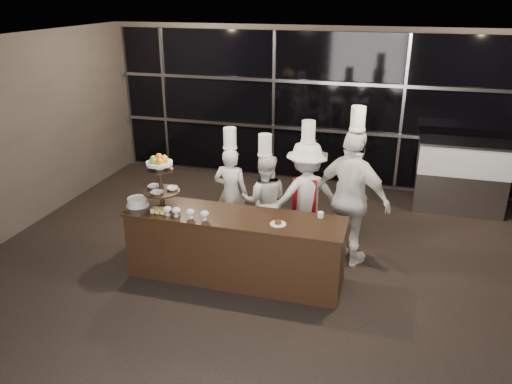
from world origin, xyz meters
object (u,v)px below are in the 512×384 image
(chef_c, at_px, (306,195))
(display_case, at_px, (461,173))
(layer_cake, at_px, (137,202))
(chef_a, at_px, (231,192))
(chef_d, at_px, (352,198))
(chef_b, at_px, (265,200))
(display_stand, at_px, (160,177))
(buffet_counter, at_px, (235,247))

(chef_c, bearing_deg, display_case, 41.39)
(layer_cake, xyz_separation_m, display_case, (4.37, 3.24, -0.29))
(chef_a, height_order, chef_d, chef_d)
(layer_cake, distance_m, chef_d, 2.88)
(chef_a, bearing_deg, chef_b, -8.04)
(layer_cake, height_order, chef_d, chef_d)
(chef_b, relative_size, chef_c, 0.89)
(display_stand, relative_size, chef_a, 0.42)
(display_case, xyz_separation_m, chef_a, (-3.45, -2.07, 0.08))
(display_stand, bearing_deg, buffet_counter, 0.01)
(display_stand, height_order, chef_a, chef_a)
(buffet_counter, bearing_deg, layer_cake, -177.86)
(chef_a, bearing_deg, chef_c, 1.67)
(display_case, xyz_separation_m, chef_b, (-2.90, -2.15, 0.04))
(display_case, relative_size, chef_d, 0.67)
(layer_cake, xyz_separation_m, chef_b, (1.46, 1.09, -0.24))
(display_case, bearing_deg, chef_b, -143.49)
(buffet_counter, relative_size, chef_d, 1.27)
(display_case, height_order, chef_b, chef_b)
(display_stand, bearing_deg, chef_b, 42.73)
(chef_b, xyz_separation_m, chef_c, (0.59, 0.11, 0.10))
(display_stand, bearing_deg, chef_d, 19.60)
(layer_cake, bearing_deg, chef_c, 30.26)
(chef_a, bearing_deg, buffet_counter, -69.23)
(display_stand, bearing_deg, display_case, 38.36)
(layer_cake, relative_size, chef_c, 0.16)
(chef_b, relative_size, chef_d, 0.77)
(buffet_counter, xyz_separation_m, display_stand, (-1.00, -0.00, 0.87))
(buffet_counter, bearing_deg, display_case, 46.48)
(chef_c, bearing_deg, layer_cake, -149.74)
(layer_cake, height_order, chef_c, chef_c)
(display_case, distance_m, chef_d, 2.87)
(chef_a, xyz_separation_m, chef_d, (1.81, -0.26, 0.21))
(buffet_counter, relative_size, chef_c, 1.47)
(buffet_counter, distance_m, chef_b, 1.08)
(display_case, xyz_separation_m, chef_d, (-1.64, -2.34, 0.29))
(chef_c, bearing_deg, chef_d, -23.58)
(display_stand, height_order, chef_b, chef_b)
(chef_b, height_order, chef_d, chef_d)
(layer_cake, relative_size, chef_a, 0.17)
(chef_d, bearing_deg, chef_b, 171.66)
(buffet_counter, height_order, display_case, display_case)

